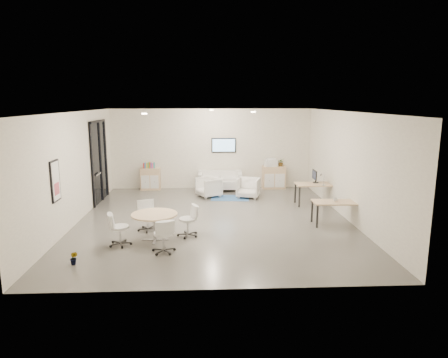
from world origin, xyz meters
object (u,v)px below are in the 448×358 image
sideboard_left (150,179)px  desk_front (336,204)px  round_table (154,217)px  armchair_left (209,186)px  loveseat (220,181)px  desk_rear (317,186)px  sideboard_right (274,177)px  armchair_right (248,187)px

sideboard_left → desk_front: size_ratio=0.66×
round_table → armchair_left: bearing=73.2°
armchair_left → desk_front: armchair_left is taller
loveseat → desk_rear: size_ratio=1.24×
sideboard_right → round_table: size_ratio=0.79×
desk_rear → round_table: bearing=-147.4°
sideboard_right → loveseat: size_ratio=0.52×
sideboard_left → round_table: bearing=-81.4°
desk_rear → sideboard_right: bearing=110.5°
sideboard_left → armchair_right: 4.06m
armchair_left → round_table: bearing=-44.7°
loveseat → desk_front: 5.65m
desk_rear → desk_front: 2.24m
sideboard_left → round_table: sideboard_left is taller
armchair_right → desk_front: (2.16, -3.38, 0.21)m
armchair_right → desk_rear: 2.50m
armchair_left → desk_rear: bearing=42.2°
armchair_left → armchair_right: 1.47m
loveseat → desk_front: bearing=-53.2°
armchair_left → round_table: armchair_left is taller
sideboard_left → round_table: (0.91, -5.99, 0.19)m
armchair_left → armchair_right: armchair_right is taller
loveseat → armchair_left: 1.21m
armchair_right → armchair_left: bearing=-171.3°
sideboard_right → armchair_right: sideboard_right is taller
armchair_left → sideboard_right: bearing=88.3°
sideboard_left → loveseat: size_ratio=0.49×
desk_rear → loveseat: bearing=141.9°
loveseat → desk_rear: 4.04m
sideboard_right → armchair_left: size_ratio=1.16×
armchair_right → sideboard_right: bearing=67.8°
sideboard_right → armchair_right: bearing=-128.6°
sideboard_left → armchair_left: sideboard_left is taller
sideboard_left → sideboard_right: sideboard_right is taller
loveseat → armchair_right: armchair_right is taller
armchair_left → armchair_right: (1.45, -0.20, 0.01)m
sideboard_left → desk_front: 7.69m
sideboard_right → loveseat: bearing=-175.1°
armchair_left → sideboard_left: bearing=-147.6°
armchair_right → sideboard_left: bearing=174.4°
sideboard_left → armchair_left: (2.32, -1.32, -0.04)m
sideboard_left → loveseat: (2.78, -0.21, -0.08)m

